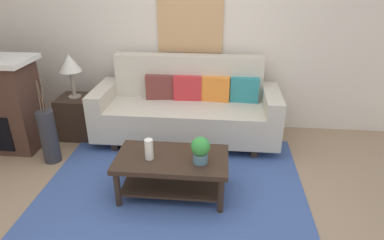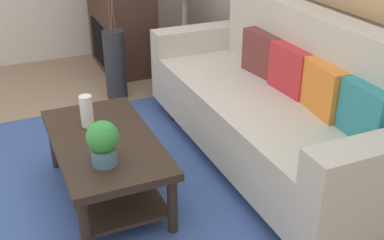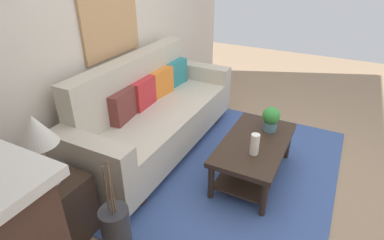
{
  "view_description": "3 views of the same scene",
  "coord_description": "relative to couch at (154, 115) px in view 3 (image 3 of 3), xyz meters",
  "views": [
    {
      "loc": [
        0.47,
        -2.46,
        2.13
      ],
      "look_at": [
        0.15,
        0.82,
        0.6
      ],
      "focal_mm": 31.22,
      "sensor_mm": 36.0,
      "label": 1
    },
    {
      "loc": [
        2.56,
        -0.24,
        1.86
      ],
      "look_at": [
        0.21,
        0.8,
        0.55
      ],
      "focal_mm": 44.98,
      "sensor_mm": 36.0,
      "label": 2
    },
    {
      "loc": [
        -2.56,
        -0.31,
        2.08
      ],
      "look_at": [
        0.01,
        1.0,
        0.5
      ],
      "focal_mm": 28.89,
      "sensor_mm": 36.0,
      "label": 3
    }
  ],
  "objects": [
    {
      "name": "throw_pillow_teal",
      "position": [
        0.73,
        0.12,
        0.25
      ],
      "size": [
        0.37,
        0.15,
        0.32
      ],
      "primitive_type": "cube",
      "rotation": [
        0.0,
        0.0,
        -0.08
      ],
      "color": "teal",
      "rests_on": "couch"
    },
    {
      "name": "area_rug",
      "position": [
        -0.02,
        -0.99,
        -0.43
      ],
      "size": [
        2.7,
        2.03,
        0.01
      ],
      "primitive_type": "cube",
      "color": "#3D5693",
      "rests_on": "ground_plane"
    },
    {
      "name": "couch",
      "position": [
        0.0,
        0.0,
        0.0
      ],
      "size": [
        2.33,
        0.84,
        1.08
      ],
      "color": "beige",
      "rests_on": "ground_plane"
    },
    {
      "name": "throw_pillow_maroon",
      "position": [
        -0.37,
        0.12,
        0.25
      ],
      "size": [
        0.37,
        0.16,
        0.32
      ],
      "primitive_type": "cube",
      "rotation": [
        0.0,
        0.0,
        0.12
      ],
      "color": "brown",
      "rests_on": "couch"
    },
    {
      "name": "throw_pillow_crimson",
      "position": [
        0.0,
        0.12,
        0.25
      ],
      "size": [
        0.37,
        0.14,
        0.32
      ],
      "primitive_type": "cube",
      "rotation": [
        0.0,
        0.0,
        0.05
      ],
      "color": "red",
      "rests_on": "couch"
    },
    {
      "name": "table_lamp",
      "position": [
        -1.47,
        -0.04,
        0.56
      ],
      "size": [
        0.28,
        0.28,
        0.57
      ],
      "color": "gray",
      "rests_on": "side_table"
    },
    {
      "name": "floor_vase_branch_c",
      "position": [
        -1.54,
        -0.73,
        0.39
      ],
      "size": [
        0.03,
        0.01,
        0.36
      ],
      "primitive_type": "cylinder",
      "rotation": [
        0.01,
        0.04,
        0.0
      ],
      "color": "brown",
      "rests_on": "floor_vase"
    },
    {
      "name": "floor_vase_branch_a",
      "position": [
        -1.51,
        -0.71,
        0.39
      ],
      "size": [
        0.03,
        0.04,
        0.36
      ],
      "primitive_type": "cylinder",
      "rotation": [
        -0.08,
        0.06,
        0.0
      ],
      "color": "brown",
      "rests_on": "floor_vase"
    },
    {
      "name": "coffee_table",
      "position": [
        -0.01,
        -1.19,
        -0.12
      ],
      "size": [
        1.1,
        0.6,
        0.43
      ],
      "color": "#332319",
      "rests_on": "ground_plane"
    },
    {
      "name": "throw_pillow_orange",
      "position": [
        0.37,
        0.12,
        0.25
      ],
      "size": [
        0.37,
        0.16,
        0.32
      ],
      "primitive_type": "cube",
      "rotation": [
        0.0,
        0.0,
        -0.12
      ],
      "color": "orange",
      "rests_on": "couch"
    },
    {
      "name": "floor_vase_branch_b",
      "position": [
        -1.54,
        -0.69,
        0.39
      ],
      "size": [
        0.03,
        0.03,
        0.36
      ],
      "primitive_type": "cylinder",
      "rotation": [
        0.06,
        -0.04,
        0.0
      ],
      "color": "brown",
      "rests_on": "floor_vase"
    },
    {
      "name": "wall_back",
      "position": [
        -0.02,
        0.54,
        0.92
      ],
      "size": [
        5.63,
        0.1,
        2.7
      ],
      "primitive_type": "cube",
      "color": "beige",
      "rests_on": "ground_plane"
    },
    {
      "name": "framed_painting",
      "position": [
        0.0,
        0.47,
        1.03
      ],
      "size": [
        0.85,
        0.03,
        0.79
      ],
      "primitive_type": "cube",
      "color": "tan"
    },
    {
      "name": "tabletop_vase",
      "position": [
        -0.22,
        -1.24,
        0.1
      ],
      "size": [
        0.08,
        0.08,
        0.21
      ],
      "primitive_type": "cylinder",
      "color": "white",
      "rests_on": "coffee_table"
    },
    {
      "name": "potted_plant_tabletop",
      "position": [
        0.27,
        -1.26,
        0.14
      ],
      "size": [
        0.18,
        0.18,
        0.26
      ],
      "color": "slate",
      "rests_on": "coffee_table"
    },
    {
      "name": "side_table",
      "position": [
        -1.47,
        -0.04,
        -0.15
      ],
      "size": [
        0.44,
        0.44,
        0.56
      ],
      "primitive_type": "cube",
      "color": "#332319",
      "rests_on": "ground_plane"
    },
    {
      "name": "ground_plane",
      "position": [
        -0.02,
        -1.49,
        -0.43
      ],
      "size": [
        9.63,
        9.63,
        0.0
      ],
      "primitive_type": "plane",
      "color": "#9E7F60"
    }
  ]
}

